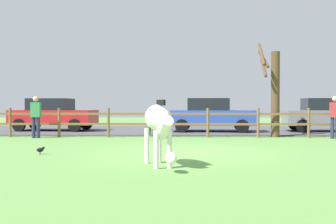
{
  "coord_description": "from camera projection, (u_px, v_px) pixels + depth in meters",
  "views": [
    {
      "loc": [
        -0.18,
        -11.15,
        1.31
      ],
      "look_at": [
        -0.5,
        0.95,
        1.09
      ],
      "focal_mm": 43.17,
      "sensor_mm": 36.0,
      "label": 1
    }
  ],
  "objects": [
    {
      "name": "parked_car_blue",
      "position": [
        211.0,
        115.0,
        18.96
      ],
      "size": [
        4.13,
        2.15,
        1.56
      ],
      "color": "#2D4CAD",
      "rests_on": "parking_asphalt"
    },
    {
      "name": "visitor_left_of_tree",
      "position": [
        335.0,
        115.0,
        15.49
      ],
      "size": [
        0.38,
        0.26,
        1.64
      ],
      "color": "#232847",
      "rests_on": "ground_plane"
    },
    {
      "name": "parked_car_red",
      "position": [
        53.0,
        114.0,
        19.61
      ],
      "size": [
        4.14,
        2.17,
        1.56
      ],
      "color": "red",
      "rests_on": "parking_asphalt"
    },
    {
      "name": "zebra",
      "position": [
        159.0,
        123.0,
        8.54
      ],
      "size": [
        0.88,
        1.87,
        1.41
      ],
      "color": "white",
      "rests_on": "ground_plane"
    },
    {
      "name": "crow_on_grass",
      "position": [
        41.0,
        150.0,
        10.61
      ],
      "size": [
        0.21,
        0.1,
        0.2
      ],
      "color": "black",
      "rests_on": "ground_plane"
    },
    {
      "name": "paddock_fence",
      "position": [
        183.0,
        121.0,
        16.14
      ],
      "size": [
        22.09,
        0.11,
        1.18
      ],
      "color": "brown",
      "rests_on": "ground_plane"
    },
    {
      "name": "ground_plane",
      "position": [
        185.0,
        152.0,
        11.16
      ],
      "size": [
        60.0,
        60.0,
        0.0
      ],
      "primitive_type": "plane",
      "color": "#5B8C42"
    },
    {
      "name": "visitor_right_of_tree",
      "position": [
        36.0,
        115.0,
        15.82
      ],
      "size": [
        0.36,
        0.23,
        1.64
      ],
      "color": "#232847",
      "rests_on": "ground_plane"
    },
    {
      "name": "parking_asphalt",
      "position": [
        182.0,
        130.0,
        20.45
      ],
      "size": [
        28.0,
        7.4,
        0.05
      ],
      "primitive_type": "cube",
      "color": "#47474C",
      "rests_on": "ground_plane"
    },
    {
      "name": "bare_tree",
      "position": [
        274.0,
        90.0,
        16.28
      ],
      "size": [
        0.81,
        1.22,
        3.87
      ],
      "color": "#513A23",
      "rests_on": "ground_plane"
    },
    {
      "name": "parked_car_grey",
      "position": [
        327.0,
        115.0,
        18.93
      ],
      "size": [
        4.11,
        2.1,
        1.56
      ],
      "color": "slate",
      "rests_on": "parking_asphalt"
    }
  ]
}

